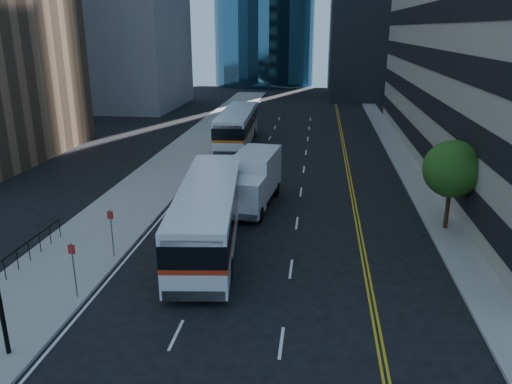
% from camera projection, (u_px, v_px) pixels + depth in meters
% --- Properties ---
extents(ground, '(160.00, 160.00, 0.00)m').
position_uv_depth(ground, '(277.00, 289.00, 22.24)').
color(ground, black).
rests_on(ground, ground).
extents(sidewalk_west, '(5.00, 90.00, 0.15)m').
position_uv_depth(sidewalk_west, '(189.00, 151.00, 47.02)').
color(sidewalk_west, gray).
rests_on(sidewalk_west, ground).
extents(sidewalk_east, '(2.00, 90.00, 0.15)m').
position_uv_depth(sidewalk_east, '(401.00, 157.00, 44.71)').
color(sidewalk_east, gray).
rests_on(sidewalk_east, ground).
extents(street_tree, '(3.20, 3.20, 5.10)m').
position_uv_depth(street_tree, '(452.00, 169.00, 27.57)').
color(street_tree, '#332114').
rests_on(street_tree, sidewalk_east).
extents(bus_front, '(4.31, 13.24, 3.35)m').
position_uv_depth(bus_front, '(209.00, 213.00, 26.20)').
color(bus_front, white).
rests_on(bus_front, ground).
extents(bus_rear, '(3.29, 13.15, 3.37)m').
position_uv_depth(bus_rear, '(237.00, 126.00, 49.33)').
color(bus_rear, white).
rests_on(bus_rear, ground).
extents(box_truck, '(3.18, 7.30, 3.39)m').
position_uv_depth(box_truck, '(253.00, 179.00, 32.10)').
color(box_truck, silver).
rests_on(box_truck, ground).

